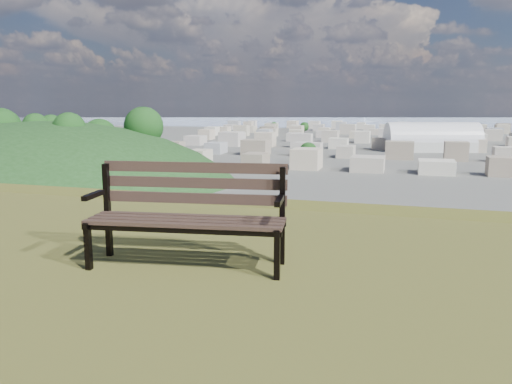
% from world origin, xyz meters
% --- Properties ---
extents(park_bench, '(1.68, 0.74, 0.85)m').
position_xyz_m(park_bench, '(0.75, 1.61, 25.48)').
color(park_bench, '#412F26').
rests_on(park_bench, hilltop_mesa).
extents(arena, '(54.59, 33.82, 21.44)m').
position_xyz_m(arena, '(15.94, 299.03, 5.05)').
color(arena, silver).
rests_on(arena, ground).
extents(green_wooded_hill, '(159.93, 127.94, 79.96)m').
position_xyz_m(green_wooded_hill, '(-120.46, 145.52, 0.12)').
color(green_wooded_hill, '#193915').
rests_on(green_wooded_hill, ground).
extents(city_blocks, '(395.00, 361.00, 7.00)m').
position_xyz_m(city_blocks, '(0.00, 394.44, 3.50)').
color(city_blocks, beige).
rests_on(city_blocks, ground).
extents(city_trees, '(406.52, 387.20, 9.98)m').
position_xyz_m(city_trees, '(-26.39, 319.00, 4.83)').
color(city_trees, '#36291B').
rests_on(city_trees, ground).
extents(bay_water, '(2400.00, 700.00, 0.12)m').
position_xyz_m(bay_water, '(0.00, 900.00, 0.00)').
color(bay_water, '#97A3C1').
rests_on(bay_water, ground).
extents(far_hills, '(2050.00, 340.00, 60.00)m').
position_xyz_m(far_hills, '(-60.92, 1402.93, 25.47)').
color(far_hills, '#A4B5CC').
rests_on(far_hills, ground).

